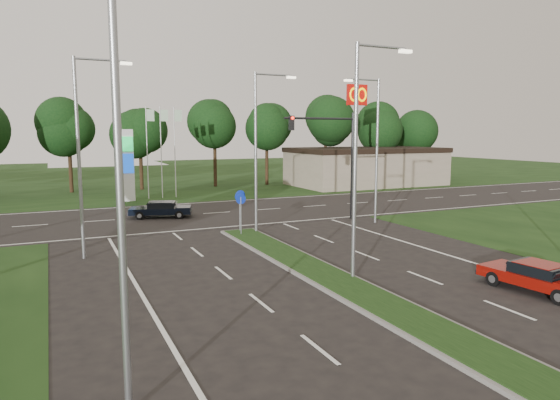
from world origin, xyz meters
name	(u,v)px	position (x,y,z in m)	size (l,w,h in m)	color
ground	(448,341)	(0.00, 0.00, 0.00)	(160.00, 160.00, 0.00)	black
verge_far	(135,178)	(0.00, 55.00, 0.00)	(160.00, 50.00, 0.02)	black
cross_road	(203,214)	(0.00, 24.00, 0.00)	(160.00, 12.00, 0.02)	black
median_kerb	(365,296)	(0.00, 4.00, 0.06)	(2.00, 26.00, 0.12)	slate
commercial_building	(366,167)	(22.00, 36.00, 2.00)	(16.00, 9.00, 4.00)	gray
streetlight_median_near	(360,149)	(1.00, 6.00, 5.08)	(2.53, 0.22, 9.00)	gray
streetlight_median_far	(259,144)	(1.00, 16.00, 5.08)	(2.53, 0.22, 9.00)	gray
streetlight_left_near	(130,164)	(-8.30, 0.00, 5.08)	(2.53, 0.22, 9.00)	gray
streetlight_left_far	(83,147)	(-8.30, 14.00, 5.08)	(2.53, 0.22, 9.00)	gray
streetlight_right_far	(374,143)	(8.80, 16.00, 5.08)	(2.53, 0.22, 9.00)	gray
traffic_signal	(336,149)	(7.19, 18.00, 4.65)	(5.10, 0.42, 7.00)	black
median_signs	(240,204)	(0.00, 16.40, 1.71)	(1.16, 1.76, 2.38)	gray
gas_pylon	(128,163)	(-3.79, 33.05, 3.20)	(5.80, 1.26, 8.00)	silver
mcdonalds_sign	(357,109)	(18.00, 31.97, 7.99)	(2.20, 0.47, 10.40)	silver
treeline_far	(157,121)	(0.10, 39.93, 6.83)	(6.00, 6.00, 9.90)	black
red_sedan	(537,276)	(6.00, 1.95, 0.57)	(2.04, 4.05, 1.07)	maroon
navy_sedan	(161,209)	(-3.04, 23.63, 0.59)	(4.32, 2.78, 1.10)	black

